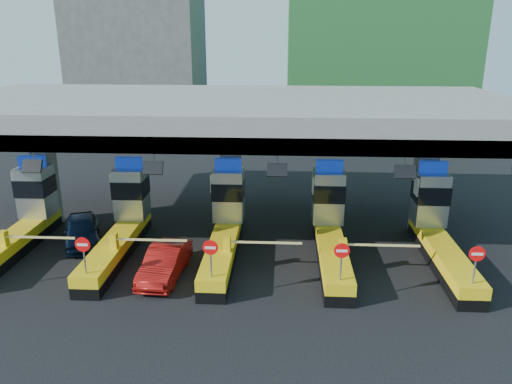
{
  "coord_description": "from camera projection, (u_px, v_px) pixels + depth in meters",
  "views": [
    {
      "loc": [
        2.75,
        -22.01,
        10.11
      ],
      "look_at": [
        1.49,
        0.0,
        3.03
      ],
      "focal_mm": 35.0,
      "sensor_mm": 36.0,
      "label": 1
    }
  ],
  "objects": [
    {
      "name": "ground",
      "position": [
        225.0,
        251.0,
        24.16
      ],
      "size": [
        120.0,
        120.0,
        0.0
      ],
      "primitive_type": "plane",
      "color": "black",
      "rests_on": "ground"
    },
    {
      "name": "toll_canopy",
      "position": [
        230.0,
        115.0,
        25.02
      ],
      "size": [
        28.0,
        12.09,
        7.0
      ],
      "color": "slate",
      "rests_on": "ground"
    },
    {
      "name": "toll_lane_far_left",
      "position": [
        24.0,
        218.0,
        24.55
      ],
      "size": [
        4.43,
        8.0,
        4.16
      ],
      "color": "black",
      "rests_on": "ground"
    },
    {
      "name": "toll_lane_left",
      "position": [
        124.0,
        220.0,
        24.27
      ],
      "size": [
        4.43,
        8.0,
        4.16
      ],
      "color": "black",
      "rests_on": "ground"
    },
    {
      "name": "toll_lane_center",
      "position": [
        226.0,
        222.0,
        24.0
      ],
      "size": [
        4.43,
        8.0,
        4.16
      ],
      "color": "black",
      "rests_on": "ground"
    },
    {
      "name": "toll_lane_right",
      "position": [
        330.0,
        224.0,
        23.73
      ],
      "size": [
        4.43,
        8.0,
        4.16
      ],
      "color": "black",
      "rests_on": "ground"
    },
    {
      "name": "toll_lane_far_right",
      "position": [
        437.0,
        226.0,
        23.46
      ],
      "size": [
        4.43,
        8.0,
        4.16
      ],
      "color": "black",
      "rests_on": "ground"
    },
    {
      "name": "bg_building_concrete",
      "position": [
        138.0,
        42.0,
        56.39
      ],
      "size": [
        14.0,
        10.0,
        18.0
      ],
      "primitive_type": "cube",
      "color": "#4C4C49",
      "rests_on": "ground"
    },
    {
      "name": "van",
      "position": [
        82.0,
        230.0,
        24.83
      ],
      "size": [
        3.05,
        4.38,
        1.39
      ],
      "primitive_type": "imported",
      "rotation": [
        0.0,
        0.0,
        0.39
      ],
      "color": "black",
      "rests_on": "ground"
    },
    {
      "name": "red_car",
      "position": [
        165.0,
        262.0,
        21.43
      ],
      "size": [
        1.7,
        4.16,
        1.34
      ],
      "primitive_type": "imported",
      "rotation": [
        0.0,
        0.0,
        -0.07
      ],
      "color": "maroon",
      "rests_on": "ground"
    }
  ]
}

